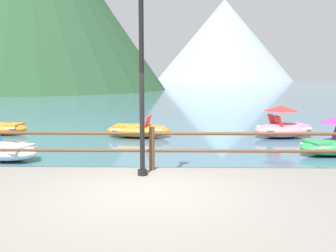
% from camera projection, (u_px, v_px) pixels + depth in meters
% --- Properties ---
extents(ground_plane, '(200.00, 200.00, 0.00)m').
position_uv_depth(ground_plane, '(172.00, 95.00, 46.45)').
color(ground_plane, '#477084').
extents(dock_railing, '(23.92, 0.12, 0.95)m').
position_uv_depth(dock_railing, '(152.00, 144.00, 8.23)').
color(dock_railing, brown).
rests_on(dock_railing, promenade_dock).
extents(lamp_post, '(0.28, 0.28, 4.52)m').
position_uv_depth(lamp_post, '(141.00, 42.00, 7.50)').
color(lamp_post, black).
rests_on(lamp_post, promenade_dock).
extents(pedal_boat_2, '(2.76, 1.90, 0.85)m').
position_uv_depth(pedal_boat_2, '(0.00, 150.00, 11.05)').
color(pedal_boat_2, white).
rests_on(pedal_boat_2, ground).
extents(pedal_boat_4, '(2.63, 1.54, 0.86)m').
position_uv_depth(pedal_boat_4, '(138.00, 130.00, 15.10)').
color(pedal_boat_4, orange).
rests_on(pedal_boat_4, ground).
extents(pedal_boat_5, '(2.46, 1.72, 1.21)m').
position_uv_depth(pedal_boat_5, '(334.00, 142.00, 11.72)').
color(pedal_boat_5, green).
rests_on(pedal_boat_5, ground).
extents(pedal_boat_6, '(2.62, 1.89, 1.27)m').
position_uv_depth(pedal_boat_6, '(283.00, 126.00, 14.99)').
color(pedal_boat_6, pink).
rests_on(pedal_boat_6, ground).
extents(distant_peak, '(52.39, 52.39, 30.86)m').
position_uv_depth(distant_peak, '(224.00, 40.00, 146.00)').
color(distant_peak, '#93A3B7').
rests_on(distant_peak, ground).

